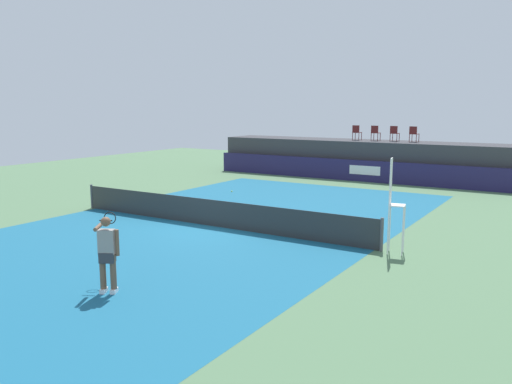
{
  "coord_description": "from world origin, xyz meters",
  "views": [
    {
      "loc": [
        10.94,
        -14.56,
        4.2
      ],
      "look_at": [
        0.62,
        2.0,
        1.0
      ],
      "focal_mm": 36.67,
      "sensor_mm": 36.0,
      "label": 1
    }
  ],
  "objects_px": {
    "net_post_far": "(382,235)",
    "tennis_ball": "(232,191)",
    "spectator_chair_left": "(375,132)",
    "umpire_chair": "(394,199)",
    "spectator_chair_right": "(414,133)",
    "spectator_chair_far_left": "(357,132)",
    "net_post_near": "(92,196)",
    "tennis_player": "(107,252)",
    "spectator_chair_center": "(394,133)"
  },
  "relations": [
    {
      "from": "spectator_chair_left",
      "to": "spectator_chair_right",
      "type": "bearing_deg",
      "value": -1.49
    },
    {
      "from": "umpire_chair",
      "to": "tennis_player",
      "type": "bearing_deg",
      "value": -124.0
    },
    {
      "from": "spectator_chair_left",
      "to": "tennis_ball",
      "type": "distance_m",
      "value": 10.22
    },
    {
      "from": "spectator_chair_right",
      "to": "net_post_far",
      "type": "xyz_separation_m",
      "value": [
        3.39,
        -15.43,
        -2.19
      ]
    },
    {
      "from": "spectator_chair_left",
      "to": "spectator_chair_center",
      "type": "distance_m",
      "value": 1.13
    },
    {
      "from": "umpire_chair",
      "to": "tennis_player",
      "type": "relative_size",
      "value": 1.56
    },
    {
      "from": "spectator_chair_center",
      "to": "spectator_chair_right",
      "type": "xyz_separation_m",
      "value": [
        1.14,
        -0.09,
        0.0
      ]
    },
    {
      "from": "tennis_player",
      "to": "net_post_near",
      "type": "bearing_deg",
      "value": 141.13
    },
    {
      "from": "tennis_player",
      "to": "tennis_ball",
      "type": "relative_size",
      "value": 26.03
    },
    {
      "from": "spectator_chair_far_left",
      "to": "tennis_player",
      "type": "bearing_deg",
      "value": -83.18
    },
    {
      "from": "spectator_chair_right",
      "to": "spectator_chair_center",
      "type": "bearing_deg",
      "value": 175.46
    },
    {
      "from": "tennis_ball",
      "to": "spectator_chair_far_left",
      "type": "bearing_deg",
      "value": 71.03
    },
    {
      "from": "net_post_far",
      "to": "tennis_ball",
      "type": "xyz_separation_m",
      "value": [
        -9.83,
        6.54,
        -0.46
      ]
    },
    {
      "from": "spectator_chair_far_left",
      "to": "net_post_near",
      "type": "xyz_separation_m",
      "value": [
        -5.61,
        -15.38,
        -2.19
      ]
    },
    {
      "from": "spectator_chair_left",
      "to": "net_post_far",
      "type": "distance_m",
      "value": 16.64
    },
    {
      "from": "net_post_far",
      "to": "spectator_chair_center",
      "type": "bearing_deg",
      "value": 106.3
    },
    {
      "from": "umpire_chair",
      "to": "net_post_far",
      "type": "height_order",
      "value": "umpire_chair"
    },
    {
      "from": "spectator_chair_right",
      "to": "spectator_chair_left",
      "type": "bearing_deg",
      "value": 178.51
    },
    {
      "from": "net_post_far",
      "to": "spectator_chair_far_left",
      "type": "bearing_deg",
      "value": 113.83
    },
    {
      "from": "net_post_near",
      "to": "tennis_ball",
      "type": "xyz_separation_m",
      "value": [
        2.57,
        6.54,
        -0.46
      ]
    },
    {
      "from": "spectator_chair_left",
      "to": "spectator_chair_right",
      "type": "xyz_separation_m",
      "value": [
        2.28,
        -0.06,
        0.0
      ]
    },
    {
      "from": "spectator_chair_far_left",
      "to": "spectator_chair_left",
      "type": "height_order",
      "value": "same"
    },
    {
      "from": "tennis_ball",
      "to": "umpire_chair",
      "type": "bearing_deg",
      "value": -32.9
    },
    {
      "from": "spectator_chair_right",
      "to": "net_post_far",
      "type": "distance_m",
      "value": 15.95
    },
    {
      "from": "spectator_chair_left",
      "to": "umpire_chair",
      "type": "distance_m",
      "value": 16.66
    },
    {
      "from": "spectator_chair_far_left",
      "to": "umpire_chair",
      "type": "relative_size",
      "value": 0.32
    },
    {
      "from": "spectator_chair_far_left",
      "to": "tennis_player",
      "type": "height_order",
      "value": "spectator_chair_far_left"
    },
    {
      "from": "tennis_player",
      "to": "spectator_chair_far_left",
      "type": "bearing_deg",
      "value": 96.82
    },
    {
      "from": "umpire_chair",
      "to": "net_post_near",
      "type": "relative_size",
      "value": 2.76
    },
    {
      "from": "spectator_chair_right",
      "to": "net_post_far",
      "type": "bearing_deg",
      "value": -77.6
    },
    {
      "from": "spectator_chair_left",
      "to": "spectator_chair_right",
      "type": "relative_size",
      "value": 1.0
    },
    {
      "from": "umpire_chair",
      "to": "net_post_near",
      "type": "bearing_deg",
      "value": 179.9
    },
    {
      "from": "spectator_chair_right",
      "to": "umpire_chair",
      "type": "bearing_deg",
      "value": -76.52
    },
    {
      "from": "spectator_chair_center",
      "to": "net_post_near",
      "type": "height_order",
      "value": "spectator_chair_center"
    },
    {
      "from": "net_post_near",
      "to": "tennis_ball",
      "type": "distance_m",
      "value": 7.04
    },
    {
      "from": "tennis_ball",
      "to": "spectator_chair_center",
      "type": "bearing_deg",
      "value": 59.49
    },
    {
      "from": "net_post_near",
      "to": "spectator_chair_right",
      "type": "bearing_deg",
      "value": 59.73
    },
    {
      "from": "spectator_chair_center",
      "to": "tennis_ball",
      "type": "distance_m",
      "value": 10.76
    },
    {
      "from": "spectator_chair_left",
      "to": "spectator_chair_right",
      "type": "distance_m",
      "value": 2.28
    },
    {
      "from": "spectator_chair_center",
      "to": "net_post_near",
      "type": "distance_m",
      "value": 17.54
    },
    {
      "from": "tennis_ball",
      "to": "spectator_chair_left",
      "type": "bearing_deg",
      "value": 65.07
    },
    {
      "from": "spectator_chair_far_left",
      "to": "tennis_player",
      "type": "relative_size",
      "value": 0.5
    },
    {
      "from": "spectator_chair_right",
      "to": "net_post_near",
      "type": "xyz_separation_m",
      "value": [
        -9.01,
        -15.43,
        -2.19
      ]
    },
    {
      "from": "spectator_chair_left",
      "to": "tennis_player",
      "type": "xyz_separation_m",
      "value": [
        1.51,
        -22.13,
        -1.73
      ]
    },
    {
      "from": "spectator_chair_far_left",
      "to": "tennis_ball",
      "type": "distance_m",
      "value": 9.71
    },
    {
      "from": "umpire_chair",
      "to": "tennis_ball",
      "type": "xyz_separation_m",
      "value": [
        -10.14,
        6.56,
        -1.55
      ]
    },
    {
      "from": "spectator_chair_far_left",
      "to": "umpire_chair",
      "type": "distance_m",
      "value": 16.99
    },
    {
      "from": "net_post_near",
      "to": "net_post_far",
      "type": "relative_size",
      "value": 1.0
    },
    {
      "from": "spectator_chair_left",
      "to": "umpire_chair",
      "type": "xyz_separation_m",
      "value": [
        5.98,
        -15.51,
        -1.11
      ]
    },
    {
      "from": "spectator_chair_far_left",
      "to": "net_post_far",
      "type": "distance_m",
      "value": 16.95
    }
  ]
}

